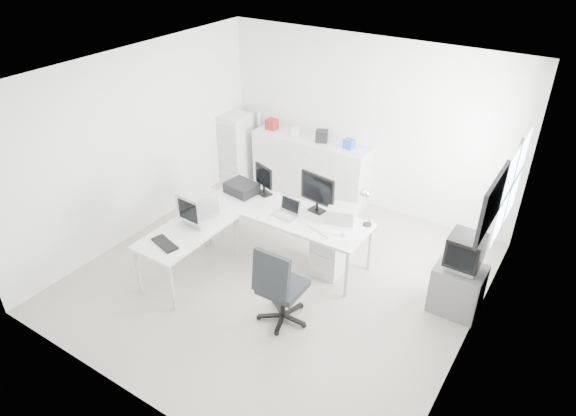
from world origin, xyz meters
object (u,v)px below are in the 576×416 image
Objects in this scene: main_desk at (286,234)px; tv_cabinet at (457,289)px; filing_cabinet at (236,148)px; side_desk at (189,253)px; lcd_monitor_large at (317,193)px; laptop at (285,209)px; drawer_pedestal at (331,252)px; crt_tv at (465,253)px; inkjet_printer at (242,188)px; office_chair at (283,283)px; crt_monitor at (198,206)px; lcd_monitor_small at (264,180)px; sideboard at (311,167)px; laser_printer at (342,214)px.

tv_cabinet is at bearing 4.65° from main_desk.
filing_cabinet is (-2.09, 1.55, 0.25)m from main_desk.
side_desk is 1.92m from lcd_monitor_large.
drawer_pedestal is at bearing 19.63° from laptop.
tv_cabinet is at bearing 0.00° from crt_tv.
office_chair reaches higher than inkjet_printer.
crt_monitor is at bearing -81.25° from inkjet_printer.
lcd_monitor_small is 2.04m from filing_cabinet.
laptop reaches higher than tv_cabinet.
main_desk is at bearing 2.04° from inkjet_printer.
sideboard is (-0.11, 1.54, -0.46)m from lcd_monitor_small.
office_chair is (1.54, -1.24, -0.27)m from inkjet_printer.
crt_tv is 3.48m from sideboard.
main_desk reaches higher than tv_cabinet.
office_chair reaches higher than tv_cabinet.
side_desk is at bearing -127.69° from main_desk.
lcd_monitor_small is at bearing 161.45° from laser_printer.
lcd_monitor_large is 0.44m from laser_printer.
filing_cabinet is at bearing 114.99° from side_desk.
lcd_monitor_small is (-1.25, 0.20, 0.68)m from drawer_pedestal.
crt_monitor is (-0.85, -0.85, 0.61)m from main_desk.
tv_cabinet is (2.06, -0.05, -0.71)m from lcd_monitor_large.
crt_monitor is at bearing -62.77° from filing_cabinet.
lcd_monitor_small is at bearing -171.40° from lcd_monitor_large.
laptop is (0.60, -0.35, -0.12)m from lcd_monitor_small.
filing_cabinet is (-2.79, 1.50, 0.33)m from drawer_pedestal.
office_chair is 3.22m from sideboard.
inkjet_printer is 3.27m from crt_tv.
laptop is (-0.65, -0.15, 0.56)m from drawer_pedestal.
laser_printer is 0.29× the size of filing_cabinet.
side_desk is 1.25× the size of office_chair.
inkjet_printer is 1.23m from lcd_monitor_large.
laptop is at bearing -3.78° from inkjet_printer.
drawer_pedestal is 1.20× the size of crt_tv.
laptop is (-0.30, -0.35, -0.17)m from lcd_monitor_large.
lcd_monitor_small is 0.90m from lcd_monitor_large.
main_desk is 2.42m from tv_cabinet.
sideboard is (-1.01, 1.54, -0.51)m from lcd_monitor_large.
side_desk is at bearing -123.03° from lcd_monitor_large.
tv_cabinet is (2.96, -0.05, -0.66)m from lcd_monitor_small.
side_desk is 0.66m from crt_monitor.
laptop is at bearing -69.42° from sideboard.
crt_tv is at bearing 21.66° from side_desk.
lcd_monitor_large is 1.58× the size of laser_printer.
crt_monitor is at bearing -149.86° from drawer_pedestal.
drawer_pedestal is 0.58m from laser_printer.
crt_monitor is (-1.60, -1.07, 0.13)m from laser_printer.
lcd_monitor_large is at bearing -28.10° from filing_cabinet.
office_chair is at bearing -109.75° from laser_printer.
sideboard is (-3.07, 1.59, -0.35)m from crt_tv.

